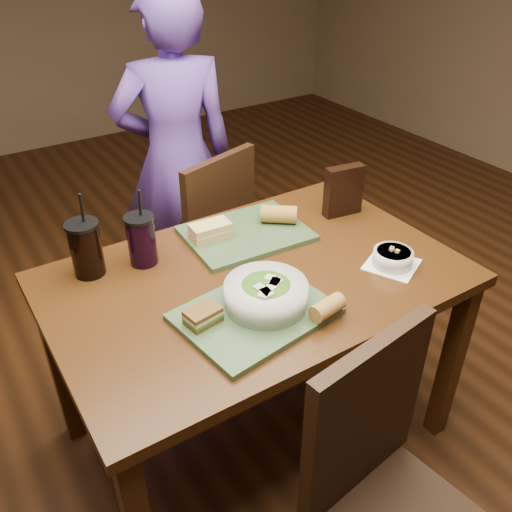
% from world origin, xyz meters
% --- Properties ---
extents(ground, '(6.00, 6.00, 0.00)m').
position_xyz_m(ground, '(0.00, 0.00, 0.00)').
color(ground, '#381C0B').
rests_on(ground, ground).
extents(dining_table, '(1.30, 0.85, 0.75)m').
position_xyz_m(dining_table, '(0.00, 0.00, 0.66)').
color(dining_table, '#3E210C').
rests_on(dining_table, ground).
extents(chair_near, '(0.45, 0.45, 0.93)m').
position_xyz_m(chair_near, '(-0.06, -0.68, 0.52)').
color(chair_near, black).
rests_on(chair_near, ground).
extents(chair_far, '(0.49, 0.50, 0.91)m').
position_xyz_m(chair_far, '(0.19, 0.66, 0.51)').
color(chair_far, black).
rests_on(chair_far, ground).
extents(diner, '(0.63, 0.48, 1.52)m').
position_xyz_m(diner, '(0.18, 0.96, 0.76)').
color(diner, '#553592').
rests_on(diner, ground).
extents(tray_near, '(0.46, 0.37, 0.02)m').
position_xyz_m(tray_near, '(-0.12, -0.18, 0.76)').
color(tray_near, '#364E2E').
rests_on(tray_near, dining_table).
extents(tray_far, '(0.44, 0.34, 0.02)m').
position_xyz_m(tray_far, '(0.10, 0.22, 0.76)').
color(tray_far, '#364E2E').
rests_on(tray_far, dining_table).
extents(salad_bowl, '(0.24, 0.24, 0.08)m').
position_xyz_m(salad_bowl, '(-0.07, -0.16, 0.81)').
color(salad_bowl, silver).
rests_on(salad_bowl, tray_near).
extents(soup_bowl, '(0.21, 0.21, 0.06)m').
position_xyz_m(soup_bowl, '(0.40, -0.20, 0.78)').
color(soup_bowl, white).
rests_on(soup_bowl, dining_table).
extents(sandwich_near, '(0.11, 0.08, 0.05)m').
position_xyz_m(sandwich_near, '(-0.26, -0.14, 0.79)').
color(sandwich_near, '#593819').
rests_on(sandwich_near, tray_near).
extents(sandwich_far, '(0.14, 0.08, 0.06)m').
position_xyz_m(sandwich_far, '(-0.03, 0.25, 0.80)').
color(sandwich_far, tan).
rests_on(sandwich_far, tray_far).
extents(baguette_near, '(0.11, 0.07, 0.05)m').
position_xyz_m(baguette_near, '(0.05, -0.30, 0.79)').
color(baguette_near, '#AD7533').
rests_on(baguette_near, tray_near).
extents(baguette_far, '(0.14, 0.13, 0.06)m').
position_xyz_m(baguette_far, '(0.24, 0.22, 0.80)').
color(baguette_far, '#AD7533').
rests_on(baguette_far, tray_far).
extents(cup_cola, '(0.10, 0.10, 0.28)m').
position_xyz_m(cup_cola, '(-0.44, 0.29, 0.84)').
color(cup_cola, black).
rests_on(cup_cola, dining_table).
extents(cup_berry, '(0.10, 0.10, 0.27)m').
position_xyz_m(cup_berry, '(-0.27, 0.26, 0.84)').
color(cup_berry, black).
rests_on(cup_berry, dining_table).
extents(chip_bag, '(0.15, 0.07, 0.19)m').
position_xyz_m(chip_bag, '(0.50, 0.17, 0.85)').
color(chip_bag, black).
rests_on(chip_bag, dining_table).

